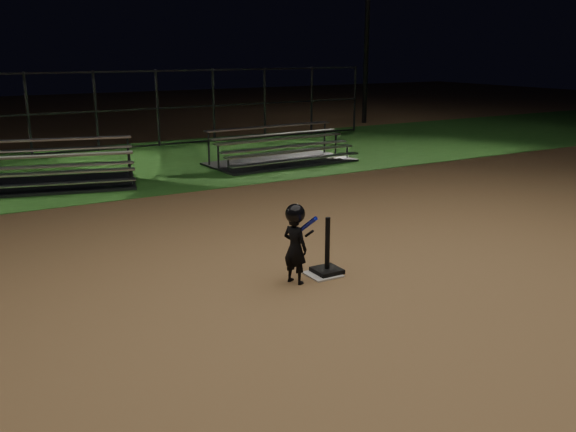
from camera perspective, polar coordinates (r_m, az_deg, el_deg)
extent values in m
plane|color=olive|center=(9.00, 3.21, -5.44)|extent=(80.00, 80.00, 0.00)
cube|color=#275F1E|center=(17.93, -14.65, 4.51)|extent=(60.00, 8.00, 0.01)
cube|color=beige|center=(9.00, 3.21, -5.37)|extent=(0.45, 0.45, 0.02)
cube|color=black|center=(9.04, 3.60, -5.00)|extent=(0.38, 0.38, 0.06)
cylinder|color=black|center=(8.90, 3.64, -2.51)|extent=(0.07, 0.07, 0.76)
imported|color=black|center=(8.55, 0.65, -2.94)|extent=(0.37, 0.44, 1.02)
sphere|color=black|center=(8.41, 0.66, 0.21)|extent=(0.27, 0.27, 0.27)
cylinder|color=#1924D8|center=(8.35, 1.48, -1.05)|extent=(0.09, 0.57, 0.42)
cylinder|color=black|center=(8.57, 1.97, -1.62)|extent=(0.05, 0.19, 0.14)
cube|color=#BBBBC1|center=(15.13, -22.03, 3.62)|extent=(4.23, 1.28, 0.04)
cube|color=#BBBBC1|center=(14.87, -22.06, 2.67)|extent=(4.23, 1.28, 0.03)
cube|color=#BBBBC1|center=(15.66, -21.95, 5.11)|extent=(4.23, 1.28, 0.04)
cube|color=#BBBBC1|center=(15.39, -21.97, 4.22)|extent=(4.23, 1.28, 0.03)
cube|color=#BBBBC1|center=(16.19, -21.87, 6.49)|extent=(4.23, 1.28, 0.04)
cube|color=#BBBBC1|center=(15.92, -21.90, 5.66)|extent=(4.23, 1.28, 0.03)
cube|color=#38383D|center=(15.78, -21.70, 2.62)|extent=(4.67, 3.06, 0.06)
cube|color=#B3B3B8|center=(17.22, 0.30, 5.93)|extent=(4.10, 0.45, 0.04)
cube|color=#B3B3B8|center=(17.01, 0.84, 5.19)|extent=(4.10, 0.45, 0.03)
cube|color=#B3B3B8|center=(17.64, -0.70, 7.10)|extent=(4.10, 0.45, 0.04)
cube|color=#B3B3B8|center=(17.43, -0.20, 6.39)|extent=(4.10, 0.45, 0.03)
cube|color=#B3B3B8|center=(18.08, -1.67, 8.20)|extent=(4.10, 0.45, 0.04)
cube|color=#B3B3B8|center=(17.86, -1.18, 7.52)|extent=(4.10, 0.45, 0.03)
cube|color=#38383D|center=(17.74, -0.70, 4.97)|extent=(4.18, 2.19, 0.06)
cube|color=#38383D|center=(20.79, -16.94, 5.87)|extent=(20.00, 0.05, 0.05)
cube|color=#38383D|center=(20.65, -17.20, 9.16)|extent=(20.00, 0.05, 0.05)
cube|color=#38383D|center=(20.57, -17.47, 12.48)|extent=(20.00, 0.05, 0.05)
cylinder|color=#38383D|center=(20.65, -17.20, 9.16)|extent=(0.08, 0.08, 2.50)
cylinder|color=#38383D|center=(22.31, -4.45, 10.17)|extent=(0.08, 0.08, 2.50)
cylinder|color=#38383D|center=(24.89, 6.14, 10.64)|extent=(0.08, 0.08, 2.50)
cylinder|color=#2D2D30|center=(27.63, 7.26, 16.76)|extent=(0.20, 0.20, 8.00)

